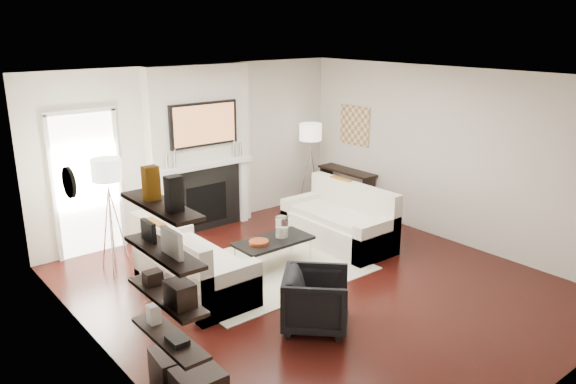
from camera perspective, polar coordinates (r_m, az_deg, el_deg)
room_envelope at (r=6.99m, az=3.10°, el=0.48°), size 6.00×6.00×6.00m
chimney_breast at (r=9.26m, az=-8.94°, el=4.32°), size 1.80×0.25×2.70m
fireplace_surround at (r=9.36m, az=-8.29°, el=-0.78°), size 1.30×0.02×1.04m
firebox at (r=9.37m, az=-8.26°, el=-1.20°), size 0.75×0.02×0.65m
mantel_pilaster_l at (r=8.99m, az=-12.13°, el=-1.50°), size 0.12×0.08×1.10m
mantel_pilaster_r at (r=9.69m, az=-4.56°, el=0.14°), size 0.12×0.08×1.10m
mantel_shelf at (r=9.15m, az=-8.29°, el=2.73°), size 1.70×0.18×0.07m
tv_body at (r=9.04m, az=-8.54°, el=6.82°), size 1.20×0.06×0.70m
tv_screen at (r=9.01m, az=-8.44°, el=6.80°), size 1.10×0.00×0.62m
candlestick_l_tall at (r=8.86m, az=-11.42°, el=3.34°), size 0.04×0.04×0.30m
candlestick_l_short at (r=8.81m, az=-12.15°, el=3.02°), size 0.04×0.04×0.24m
candlestick_r_tall at (r=9.40m, az=-5.49°, el=4.36°), size 0.04×0.04×0.30m
candlestick_r_short at (r=9.48m, az=-4.83°, el=4.29°), size 0.04×0.04×0.24m
hallway_panel at (r=8.68m, az=-19.78°, el=0.66°), size 0.90×0.02×2.10m
door_trim_l at (r=8.52m, az=-22.75°, el=0.05°), size 0.06×0.06×2.16m
door_trim_r at (r=8.82m, az=-16.82°, el=1.18°), size 0.06×0.06×2.16m
door_trim_top at (r=8.45m, az=-20.45°, el=7.69°), size 1.02×0.06×0.06m
rug at (r=7.92m, az=-2.26°, el=-7.88°), size 2.60×2.00×0.01m
loveseat_left_base at (r=7.35m, az=-9.48°, el=-8.40°), size 0.85×1.80×0.42m
loveseat_left_back at (r=7.08m, az=-11.96°, el=-6.74°), size 0.18×1.80×0.80m
loveseat_left_arm_n at (r=6.69m, az=-5.99°, el=-10.06°), size 0.85×0.18×0.60m
loveseat_left_arm_s at (r=7.98m, az=-12.43°, el=-5.81°), size 0.85×0.18×0.60m
loveseat_left_cushion at (r=7.27m, az=-9.23°, el=-6.44°), size 0.63×1.44×0.10m
pillow_left_orange at (r=7.26m, az=-13.16°, el=-4.50°), size 0.10×0.42×0.42m
pillow_left_charcoal at (r=6.76m, az=-10.88°, el=-6.05°), size 0.10×0.40×0.40m
loveseat_right_base at (r=8.78m, az=5.07°, el=-3.98°), size 0.85×1.80×0.42m
loveseat_right_back at (r=8.90m, az=6.67°, el=-1.58°), size 0.18×1.80×0.80m
loveseat_right_arm_n at (r=8.23m, az=9.01°, el=-4.90°), size 0.85×0.18×0.60m
loveseat_right_arm_s at (r=9.31m, az=1.62°, el=-2.11°), size 0.85×0.18×0.60m
loveseat_right_cushion at (r=8.66m, az=4.87°, el=-2.44°), size 0.63×1.44×0.10m
pillow_right_orange at (r=9.04m, az=5.36°, el=0.10°), size 0.10×0.42×0.42m
pillow_right_charcoal at (r=8.65m, az=8.13°, el=-0.84°), size 0.10×0.40×0.40m
coffee_table at (r=7.85m, az=-1.49°, el=-5.00°), size 1.10×0.55×0.04m
coffee_leg_nw at (r=7.49m, az=-3.50°, el=-7.86°), size 0.02×0.02×0.38m
coffee_leg_ne at (r=8.06m, az=2.31°, el=-6.01°), size 0.02×0.02×0.38m
coffee_leg_sw at (r=7.83m, az=-5.39°, el=-6.80°), size 0.02×0.02×0.38m
coffee_leg_se at (r=8.37m, az=0.31°, el=-5.11°), size 0.02×0.02×0.38m
hurricane_glass at (r=7.88m, az=-0.64°, el=-3.67°), size 0.18×0.18×0.32m
hurricane_candle at (r=7.90m, az=-0.63°, el=-4.11°), size 0.11×0.11×0.17m
copper_bowl at (r=7.69m, az=-2.98°, el=-5.12°), size 0.27×0.27×0.05m
armchair at (r=6.39m, az=2.87°, el=-10.63°), size 0.97×0.97×0.73m
lamp_left_post at (r=8.06m, az=-17.43°, el=-3.68°), size 0.02×0.02×1.20m
lamp_left_shade at (r=7.82m, az=-17.97°, el=2.18°), size 0.40×0.40×0.30m
lamp_left_leg_a at (r=8.10m, az=-16.72°, el=-3.52°), size 0.25×0.02×1.23m
lamp_left_leg_b at (r=8.13m, az=-18.05°, el=-3.57°), size 0.14×0.22×1.23m
lamp_left_leg_c at (r=7.96m, az=-17.54°, el=-3.95°), size 0.14×0.22×1.23m
lamp_right_post at (r=10.29m, az=2.25°, el=1.46°), size 0.02×0.02×1.20m
lamp_right_shade at (r=10.10m, az=2.30°, el=6.12°), size 0.40×0.40×0.30m
lamp_right_leg_a at (r=10.36m, az=2.71°, el=1.56°), size 0.25×0.02×1.23m
lamp_right_leg_b at (r=10.33m, az=1.67°, el=1.52°), size 0.14×0.22×1.23m
lamp_right_leg_c at (r=10.19m, az=2.37°, el=1.30°), size 0.14×0.22×1.23m
console_top at (r=10.30m, az=6.02°, el=2.14°), size 0.35×1.20×0.04m
console_leg_n at (r=10.04m, az=8.17°, el=-0.55°), size 0.30×0.04×0.71m
console_leg_s at (r=10.78m, az=3.90°, el=0.78°), size 0.30×0.04×0.71m
wall_art at (r=10.24m, az=6.80°, el=6.72°), size 0.03×0.70×0.70m
shelf_bottom at (r=5.11m, az=-11.95°, el=-14.29°), size 0.25×1.00×0.03m
shelf_lower at (r=4.92m, az=-12.24°, el=-10.28°), size 0.25×1.00×0.04m
shelf_upper at (r=4.75m, az=-12.53°, el=-5.97°), size 0.25×1.00×0.04m
shelf_top at (r=4.61m, az=-12.84°, el=-1.37°), size 0.25×1.00×0.04m
decor_magfile_a at (r=4.36m, az=-11.52°, el=-0.19°), size 0.12×0.10×0.28m
decor_magfile_b at (r=4.69m, az=-13.75°, el=0.88°), size 0.12×0.10×0.28m
decor_frame_a at (r=4.57m, az=-11.73°, el=-5.10°), size 0.04×0.30×0.22m
decor_frame_b at (r=4.93m, az=-13.99°, el=-3.87°), size 0.04×0.22×0.18m
decor_wine_rack at (r=4.67m, az=-10.92°, el=-10.11°), size 0.18×0.25×0.20m
decor_box_small at (r=5.08m, az=-13.58°, el=-8.46°), size 0.15×0.12×0.12m
decor_books at (r=4.97m, az=-11.18°, el=-14.58°), size 0.14×0.20×0.05m
decor_box_tall at (r=5.28m, az=-13.48°, el=-11.96°), size 0.10×0.10×0.18m
clock_rim at (r=6.34m, az=-21.36°, el=0.91°), size 0.04×0.34×0.34m
clock_face at (r=6.34m, az=-21.15°, el=0.95°), size 0.01×0.29×0.29m
ottoman_near at (r=5.59m, az=-11.29°, el=-17.30°), size 0.44×0.44×0.40m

